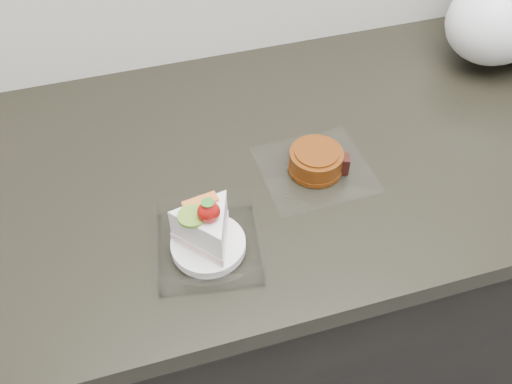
{
  "coord_description": "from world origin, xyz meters",
  "views": [
    {
      "loc": [
        -0.34,
        1.02,
        1.58
      ],
      "look_at": [
        -0.18,
        1.58,
        0.94
      ],
      "focal_mm": 40.0,
      "sensor_mm": 36.0,
      "label": 1
    }
  ],
  "objects": [
    {
      "name": "counter",
      "position": [
        0.0,
        1.69,
        0.45
      ],
      "size": [
        2.04,
        0.64,
        0.9
      ],
      "color": "black",
      "rests_on": "ground"
    },
    {
      "name": "cake_tray",
      "position": [
        -0.27,
        1.52,
        0.93
      ],
      "size": [
        0.17,
        0.17,
        0.12
      ],
      "rotation": [
        0.0,
        0.0,
        -0.16
      ],
      "color": "white",
      "rests_on": "counter"
    },
    {
      "name": "mooncake_wrap",
      "position": [
        -0.06,
        1.63,
        0.92
      ],
      "size": [
        0.18,
        0.17,
        0.04
      ],
      "rotation": [
        0.0,
        0.0,
        0.2
      ],
      "color": "white",
      "rests_on": "counter"
    }
  ]
}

